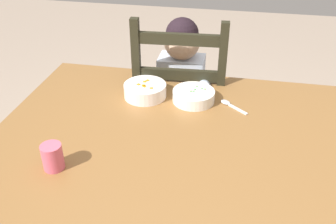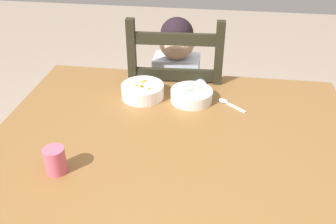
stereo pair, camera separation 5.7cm
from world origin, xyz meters
name	(u,v)px [view 2 (the right image)]	position (x,y,z in m)	size (l,w,h in m)	color
dining_table	(173,157)	(0.00, 0.00, 0.64)	(1.30, 1.03, 0.73)	brown
dining_chair	(176,113)	(-0.06, 0.56, 0.48)	(0.45, 0.45, 1.02)	black
child_figure	(176,85)	(-0.06, 0.55, 0.64)	(0.32, 0.31, 0.97)	silver
bowl_of_peas	(192,95)	(0.04, 0.26, 0.76)	(0.17, 0.17, 0.05)	white
bowl_of_carrots	(143,91)	(-0.16, 0.26, 0.76)	(0.18, 0.18, 0.06)	white
spoon	(227,103)	(0.19, 0.26, 0.73)	(0.12, 0.10, 0.01)	silver
drinking_cup	(55,160)	(-0.34, -0.24, 0.77)	(0.07, 0.07, 0.09)	#E05D75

